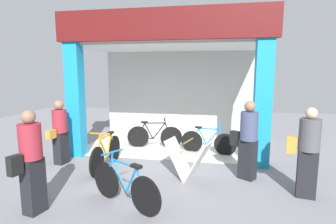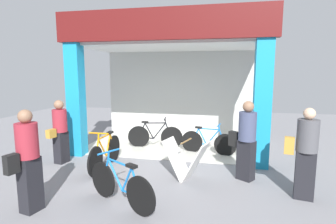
# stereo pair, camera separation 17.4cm
# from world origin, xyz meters

# --- Properties ---
(ground_plane) EXTENTS (18.20, 18.20, 0.00)m
(ground_plane) POSITION_xyz_m (0.00, 0.00, 0.00)
(ground_plane) COLOR gray
(ground_plane) RESTS_ON ground
(shop_facade) EXTENTS (5.30, 3.04, 3.71)m
(shop_facade) POSITION_xyz_m (0.00, 1.41, 1.98)
(shop_facade) COLOR beige
(shop_facade) RESTS_ON ground
(bicycle_inside_0) EXTENTS (1.63, 0.45, 0.90)m
(bicycle_inside_0) POSITION_xyz_m (-0.49, 1.09, 0.36)
(bicycle_inside_0) COLOR black
(bicycle_inside_0) RESTS_ON ground
(bicycle_inside_1) EXTENTS (1.52, 0.43, 0.85)m
(bicycle_inside_1) POSITION_xyz_m (1.10, 0.78, 0.34)
(bicycle_inside_1) COLOR black
(bicycle_inside_1) RESTS_ON ground
(bicycle_parked_0) EXTENTS (1.44, 0.84, 0.89)m
(bicycle_parked_0) POSITION_xyz_m (-0.16, -2.43, 0.36)
(bicycle_parked_0) COLOR black
(bicycle_parked_0) RESTS_ON ground
(bicycle_parked_1) EXTENTS (0.46, 1.68, 0.92)m
(bicycle_parked_1) POSITION_xyz_m (-1.18, -0.82, 0.37)
(bicycle_parked_1) COLOR black
(bicycle_parked_1) RESTS_ON ground
(sandwich_board_sign) EXTENTS (1.01, 0.73, 0.85)m
(sandwich_board_sign) POSITION_xyz_m (0.76, -1.10, 0.42)
(sandwich_board_sign) COLOR silver
(sandwich_board_sign) RESTS_ON ground
(pedestrian_0) EXTENTS (0.40, 0.59, 1.67)m
(pedestrian_0) POSITION_xyz_m (-1.51, -2.92, 0.86)
(pedestrian_0) COLOR black
(pedestrian_0) RESTS_ON ground
(pedestrian_1) EXTENTS (0.57, 0.42, 1.64)m
(pedestrian_1) POSITION_xyz_m (2.93, -1.51, 0.85)
(pedestrian_1) COLOR black
(pedestrian_1) RESTS_ON ground
(pedestrian_2) EXTENTS (0.39, 0.61, 1.57)m
(pedestrian_2) POSITION_xyz_m (-2.42, -0.70, 0.81)
(pedestrian_2) COLOR black
(pedestrian_2) RESTS_ON ground
(pedestrian_3) EXTENTS (0.62, 0.54, 1.66)m
(pedestrian_3) POSITION_xyz_m (1.97, -0.84, 0.86)
(pedestrian_3) COLOR black
(pedestrian_3) RESTS_ON ground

